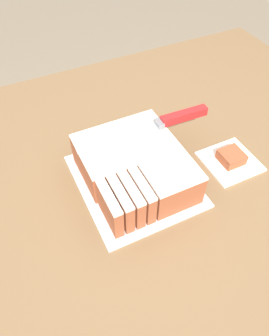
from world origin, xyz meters
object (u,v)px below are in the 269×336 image
at_px(cake, 135,167).
at_px(brownie, 231,157).
at_px(knife, 169,121).
at_px(cake_board, 134,181).

relative_size(cake, brownie, 4.55).
distance_m(knife, brownie, 0.19).
bearing_deg(cake_board, knife, 26.49).
xyz_separation_m(cake_board, knife, (0.13, 0.06, 0.10)).
bearing_deg(knife, brownie, 141.01).
relative_size(cake_board, brownie, 5.24).
xyz_separation_m(knife, brownie, (0.13, -0.11, -0.08)).
distance_m(cake_board, brownie, 0.26).
bearing_deg(cake, brownie, -12.20).
relative_size(knife, brownie, 6.00).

